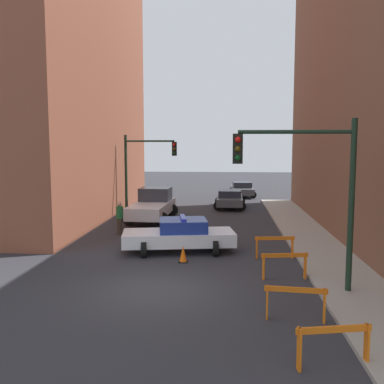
% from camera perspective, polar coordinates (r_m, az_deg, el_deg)
% --- Properties ---
extents(ground_plane, '(120.00, 120.00, 0.00)m').
position_cam_1_polar(ground_plane, '(13.84, -4.77, -12.85)').
color(ground_plane, '#2D2D33').
extents(sidewalk_right, '(2.40, 44.00, 0.12)m').
position_cam_1_polar(sidewalk_right, '(14.23, 21.34, -12.47)').
color(sidewalk_right, '#9E998E').
rests_on(sidewalk_right, ground_plane).
extents(building_corner_left, '(14.00, 20.00, 22.32)m').
position_cam_1_polar(building_corner_left, '(31.12, -23.82, 18.04)').
color(building_corner_left, brown).
rests_on(building_corner_left, ground_plane).
extents(traffic_light_near, '(3.64, 0.35, 5.20)m').
position_cam_1_polar(traffic_light_near, '(13.26, 15.74, 1.72)').
color(traffic_light_near, black).
rests_on(traffic_light_near, sidewalk_right).
extents(traffic_light_far, '(3.44, 0.35, 5.20)m').
position_cam_1_polar(traffic_light_far, '(28.06, -6.63, 3.90)').
color(traffic_light_far, black).
rests_on(traffic_light_far, ground_plane).
extents(police_car, '(4.94, 2.85, 1.52)m').
position_cam_1_polar(police_car, '(18.29, -1.65, -5.74)').
color(police_car, white).
rests_on(police_car, ground_plane).
extents(white_truck, '(2.79, 5.48, 1.90)m').
position_cam_1_polar(white_truck, '(26.04, -5.25, -1.77)').
color(white_truck, silver).
rests_on(white_truck, ground_plane).
extents(parked_car_near, '(2.32, 4.33, 1.31)m').
position_cam_1_polar(parked_car_near, '(31.10, 5.06, -0.89)').
color(parked_car_near, '#474C51').
rests_on(parked_car_near, ground_plane).
extents(parked_car_mid, '(2.42, 4.39, 1.31)m').
position_cam_1_polar(parked_car_mid, '(38.11, 6.67, 0.41)').
color(parked_car_mid, '#474C51').
rests_on(parked_car_mid, ground_plane).
extents(pedestrian_crossing, '(0.48, 0.48, 1.66)m').
position_cam_1_polar(pedestrian_crossing, '(22.10, -9.62, -3.38)').
color(pedestrian_crossing, '#382D23').
rests_on(pedestrian_crossing, ground_plane).
extents(barrier_front, '(1.58, 0.46, 0.90)m').
position_cam_1_polar(barrier_front, '(9.58, 18.36, -18.16)').
color(barrier_front, orange).
rests_on(barrier_front, ground_plane).
extents(barrier_mid, '(1.60, 0.31, 0.90)m').
position_cam_1_polar(barrier_mid, '(11.63, 13.64, -13.55)').
color(barrier_mid, orange).
rests_on(barrier_mid, ground_plane).
extents(barrier_back, '(1.59, 0.39, 0.90)m').
position_cam_1_polar(barrier_back, '(14.96, 12.24, -9.04)').
color(barrier_back, orange).
rests_on(barrier_back, ground_plane).
extents(barrier_corner, '(1.59, 0.35, 0.90)m').
position_cam_1_polar(barrier_corner, '(17.52, 10.97, -6.76)').
color(barrier_corner, orange).
rests_on(barrier_corner, ground_plane).
extents(traffic_cone, '(0.36, 0.36, 0.66)m').
position_cam_1_polar(traffic_cone, '(16.76, -1.20, -8.29)').
color(traffic_cone, black).
rests_on(traffic_cone, ground_plane).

